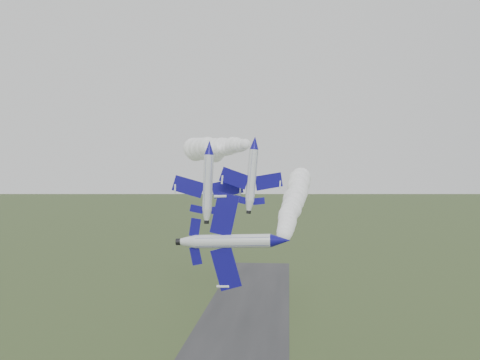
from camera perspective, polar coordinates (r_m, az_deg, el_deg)
The scene contains 6 objects.
jet_lead at distance 59.80m, azimuth 4.38°, elevation -6.47°, with size 3.66×13.05×10.78m.
smoke_trail_jet_lead at distance 97.54m, azimuth 5.86°, elevation -1.82°, with size 4.85×69.57×4.85m, color white, non-canonical shape.
jet_pair_left at distance 87.74m, azimuth -3.30°, elevation 3.50°, with size 11.55×13.72×3.39m.
smoke_trail_jet_pair_left at distance 123.72m, azimuth -2.84°, elevation 3.06°, with size 5.14×64.94×5.14m, color white, non-canonical shape.
jet_pair_right at distance 85.87m, azimuth 1.59°, elevation 4.00°, with size 10.45×12.07×3.13m.
smoke_trail_jet_pair_right at distance 116.32m, azimuth -2.82°, elevation 3.47°, with size 5.66×57.34×5.66m, color white, non-canonical shape.
Camera 1 is at (11.89, -71.33, 39.13)m, focal length 40.00 mm.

